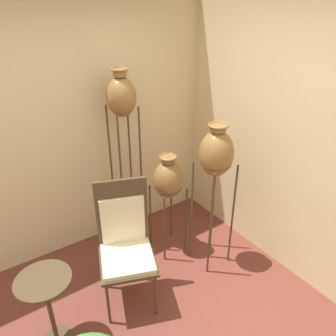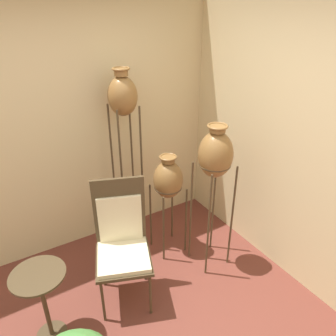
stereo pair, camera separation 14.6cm
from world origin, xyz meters
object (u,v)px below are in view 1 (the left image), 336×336
vase_stand_medium (216,155)px  side_table (47,298)px  vase_stand_tall (122,102)px  chair (125,240)px  vase_stand_short (168,180)px

vase_stand_medium → side_table: bearing=-178.8°
vase_stand_tall → side_table: vase_stand_tall is taller
chair → vase_stand_medium: bearing=16.2°
vase_stand_short → chair: chair is taller
vase_stand_tall → chair: bearing=-119.5°
vase_stand_short → side_table: bearing=-163.2°
vase_stand_short → side_table: 1.50m
vase_stand_tall → vase_stand_medium: bearing=-55.8°
chair → side_table: bearing=-150.6°
chair → vase_stand_short: bearing=45.9°
vase_stand_short → side_table: (-1.39, -0.42, -0.38)m
vase_stand_tall → vase_stand_short: 0.89m
vase_stand_medium → vase_stand_short: (-0.27, 0.39, -0.36)m
vase_stand_medium → chair: 1.10m
vase_stand_tall → vase_stand_medium: 1.02m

